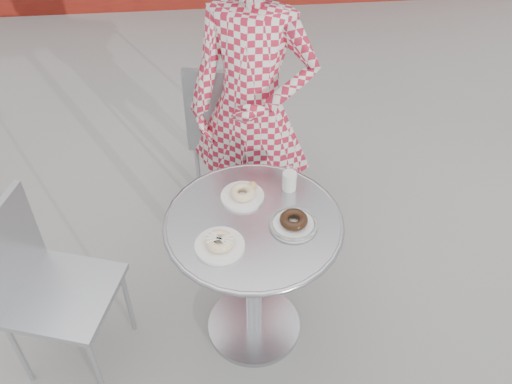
{
  "coord_description": "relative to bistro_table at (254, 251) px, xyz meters",
  "views": [
    {
      "loc": [
        -0.15,
        -1.62,
        2.42
      ],
      "look_at": [
        0.01,
        0.09,
        0.82
      ],
      "focal_mm": 40.0,
      "sensor_mm": 36.0,
      "label": 1
    }
  ],
  "objects": [
    {
      "name": "ground",
      "position": [
        0.01,
        0.01,
        -0.57
      ],
      "size": [
        60.0,
        60.0,
        0.0
      ],
      "primitive_type": "plane",
      "color": "#A29F9A",
      "rests_on": "ground"
    },
    {
      "name": "bistro_table",
      "position": [
        0.0,
        0.0,
        0.0
      ],
      "size": [
        0.74,
        0.74,
        0.75
      ],
      "rotation": [
        0.0,
        0.0,
        -0.13
      ],
      "color": "silver",
      "rests_on": "ground"
    },
    {
      "name": "chair_far",
      "position": [
        -0.01,
        1.0,
        -0.27
      ],
      "size": [
        0.54,
        0.55,
        0.97
      ],
      "rotation": [
        0.0,
        0.0,
        2.95
      ],
      "color": "#A7AAAF",
      "rests_on": "ground"
    },
    {
      "name": "chair_left",
      "position": [
        -0.83,
        -0.06,
        -0.3
      ],
      "size": [
        0.53,
        0.53,
        0.88
      ],
      "rotation": [
        0.0,
        0.0,
        1.27
      ],
      "color": "#A7AAAF",
      "rests_on": "ground"
    },
    {
      "name": "seated_person",
      "position": [
        0.05,
        0.65,
        0.28
      ],
      "size": [
        0.72,
        0.58,
        1.7
      ],
      "primitive_type": "imported",
      "rotation": [
        0.0,
        0.0,
        -0.32
      ],
      "color": "#AD1A33",
      "rests_on": "ground"
    },
    {
      "name": "plate_far",
      "position": [
        -0.03,
        0.15,
        0.2
      ],
      "size": [
        0.18,
        0.18,
        0.05
      ],
      "rotation": [
        0.0,
        0.0,
        0.33
      ],
      "color": "white",
      "rests_on": "bistro_table"
    },
    {
      "name": "plate_near",
      "position": [
        -0.14,
        -0.12,
        0.2
      ],
      "size": [
        0.2,
        0.2,
        0.05
      ],
      "rotation": [
        0.0,
        0.0,
        -0.3
      ],
      "color": "white",
      "rests_on": "bistro_table"
    },
    {
      "name": "plate_checker",
      "position": [
        0.16,
        -0.04,
        0.2
      ],
      "size": [
        0.2,
        0.2,
        0.05
      ],
      "rotation": [
        0.0,
        0.0,
        -0.24
      ],
      "color": "white",
      "rests_on": "bistro_table"
    },
    {
      "name": "milk_cup",
      "position": [
        0.17,
        0.18,
        0.23
      ],
      "size": [
        0.07,
        0.07,
        0.1
      ],
      "rotation": [
        0.0,
        0.0,
        -0.26
      ],
      "color": "white",
      "rests_on": "bistro_table"
    }
  ]
}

